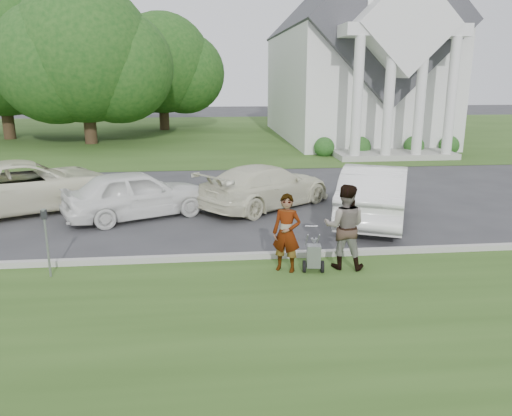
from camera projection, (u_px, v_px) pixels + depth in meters
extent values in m
plane|color=#333335|center=(247.00, 268.00, 11.20)|extent=(120.00, 120.00, 0.00)
cube|color=#2D4919|center=(263.00, 335.00, 8.31)|extent=(80.00, 7.00, 0.01)
cube|color=#2D4919|center=(216.00, 133.00, 37.14)|extent=(80.00, 30.00, 0.01)
cube|color=#9E9E93|center=(245.00, 256.00, 11.70)|extent=(80.00, 0.18, 0.15)
cube|color=white|center=(347.00, 86.00, 34.25)|extent=(9.00, 16.00, 7.00)
cube|color=#38383D|center=(350.00, 32.00, 33.35)|extent=(9.19, 17.00, 9.19)
cube|color=#9E9E93|center=(393.00, 154.00, 26.28)|extent=(6.20, 2.60, 0.30)
cylinder|color=white|center=(357.00, 100.00, 24.34)|extent=(0.50, 0.50, 6.00)
cylinder|color=white|center=(389.00, 100.00, 24.50)|extent=(0.50, 0.50, 6.00)
cylinder|color=white|center=(420.00, 100.00, 24.66)|extent=(0.50, 0.50, 6.00)
cylinder|color=white|center=(451.00, 100.00, 24.82)|extent=(0.50, 0.50, 6.00)
cube|color=white|center=(403.00, 31.00, 24.50)|extent=(6.20, 2.00, 0.60)
cube|color=white|center=(404.00, 24.00, 24.42)|extent=(5.09, 2.20, 5.09)
sphere|color=#1E4C19|center=(324.00, 147.00, 26.72)|extent=(1.10, 1.10, 1.10)
sphere|color=#1E4C19|center=(361.00, 147.00, 26.91)|extent=(1.10, 1.10, 1.10)
sphere|color=#1E4C19|center=(414.00, 146.00, 27.21)|extent=(1.10, 1.10, 1.10)
sphere|color=#1E4C19|center=(449.00, 145.00, 27.41)|extent=(1.10, 1.10, 1.10)
cylinder|color=#332316|center=(89.00, 118.00, 31.13)|extent=(0.76, 0.76, 3.20)
sphere|color=#174415|center=(84.00, 53.00, 30.12)|extent=(8.40, 8.40, 8.40)
sphere|color=#174415|center=(118.00, 67.00, 30.82)|extent=(6.89, 6.89, 6.89)
sphere|color=#174415|center=(55.00, 63.00, 29.83)|extent=(7.22, 7.22, 7.22)
cylinder|color=#332316|center=(7.00, 112.00, 33.37)|extent=(0.76, 0.76, 3.60)
sphere|color=#174415|center=(35.00, 59.00, 32.98)|extent=(7.54, 7.54, 7.54)
cylinder|color=#332316|center=(164.00, 111.00, 39.24)|extent=(0.76, 0.76, 3.00)
sphere|color=#174415|center=(162.00, 63.00, 38.32)|extent=(7.60, 7.60, 7.60)
sphere|color=#174415|center=(185.00, 73.00, 38.97)|extent=(6.23, 6.23, 6.23)
sphere|color=#174415|center=(142.00, 71.00, 38.03)|extent=(6.54, 6.54, 6.54)
cylinder|color=black|center=(304.00, 266.00, 10.92)|extent=(0.10, 0.28, 0.27)
cylinder|color=black|center=(322.00, 267.00, 10.91)|extent=(0.10, 0.28, 0.27)
cylinder|color=#2D2D33|center=(313.00, 267.00, 10.91)|extent=(0.45, 0.09, 0.03)
cube|color=gray|center=(314.00, 256.00, 10.85)|extent=(0.33, 0.28, 0.49)
cone|color=gray|center=(314.00, 242.00, 10.77)|extent=(0.17, 0.17, 0.14)
cylinder|color=#2D2D33|center=(314.00, 238.00, 10.75)|extent=(0.04, 0.04, 0.05)
cylinder|color=gray|center=(307.00, 240.00, 11.21)|extent=(0.11, 0.66, 0.47)
cylinder|color=gray|center=(318.00, 240.00, 11.21)|extent=(0.11, 0.66, 0.47)
cylinder|color=gray|center=(311.00, 226.00, 11.46)|extent=(0.29, 0.06, 0.03)
imported|color=#999999|center=(287.00, 234.00, 10.81)|extent=(0.75, 0.65, 1.72)
imported|color=#999999|center=(345.00, 227.00, 10.97)|extent=(1.10, 0.96, 1.90)
cylinder|color=gray|center=(48.00, 248.00, 10.52)|extent=(0.05, 0.05, 1.31)
cube|color=#2D2D33|center=(44.00, 215.00, 10.33)|extent=(0.11, 0.08, 0.20)
cylinder|color=gray|center=(43.00, 210.00, 10.30)|extent=(0.10, 0.10, 0.03)
imported|color=#EDEBC9|center=(28.00, 186.00, 15.78)|extent=(6.38, 5.12, 1.61)
imported|color=white|center=(137.00, 194.00, 15.00)|extent=(4.65, 3.36, 1.47)
imported|color=#E9E8C6|center=(266.00, 186.00, 16.22)|extent=(5.00, 4.50, 1.40)
imported|color=white|center=(375.00, 193.00, 14.72)|extent=(3.61, 5.36, 1.67)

